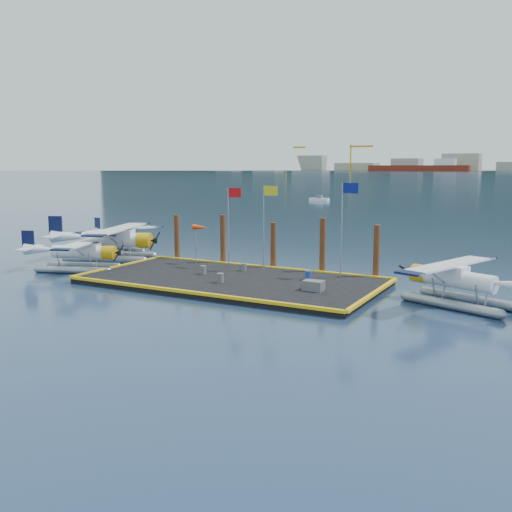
{
  "coord_description": "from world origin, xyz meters",
  "views": [
    {
      "loc": [
        19.68,
        -32.98,
        8.02
      ],
      "look_at": [
        0.83,
        2.0,
        1.73
      ],
      "focal_mm": 40.0,
      "sensor_mm": 36.0,
      "label": 1
    }
  ],
  "objects_px": {
    "crate": "(313,286)",
    "piling_2": "(273,247)",
    "seaplane_b": "(115,242)",
    "seaplane_d": "(455,282)",
    "piling_0": "(177,239)",
    "seaplane_a": "(82,254)",
    "drum_4": "(308,275)",
    "drum_5": "(244,267)",
    "drum_0": "(203,270)",
    "flagpole_blue": "(345,216)",
    "flagpole_yellow": "(266,215)",
    "piling_1": "(223,241)",
    "windsock": "(201,228)",
    "seaplane_c": "(120,239)",
    "piling_3": "(323,248)",
    "piling_4": "(376,254)",
    "drum_3": "(220,278)",
    "flagpole_red": "(231,215)"
  },
  "relations": [
    {
      "from": "crate",
      "to": "piling_2",
      "type": "relative_size",
      "value": 0.33
    },
    {
      "from": "seaplane_b",
      "to": "seaplane_d",
      "type": "distance_m",
      "value": 28.24
    },
    {
      "from": "seaplane_d",
      "to": "crate",
      "type": "xyz_separation_m",
      "value": [
        -8.02,
        -1.85,
        -0.69
      ]
    },
    {
      "from": "piling_0",
      "to": "seaplane_a",
      "type": "bearing_deg",
      "value": -120.91
    },
    {
      "from": "drum_4",
      "to": "drum_5",
      "type": "relative_size",
      "value": 1.14
    },
    {
      "from": "piling_0",
      "to": "piling_2",
      "type": "height_order",
      "value": "piling_0"
    },
    {
      "from": "crate",
      "to": "piling_0",
      "type": "height_order",
      "value": "piling_0"
    },
    {
      "from": "seaplane_d",
      "to": "drum_0",
      "type": "bearing_deg",
      "value": 111.68
    },
    {
      "from": "flagpole_blue",
      "to": "flagpole_yellow",
      "type": "bearing_deg",
      "value": 180.0
    },
    {
      "from": "drum_0",
      "to": "piling_1",
      "type": "height_order",
      "value": "piling_1"
    },
    {
      "from": "seaplane_b",
      "to": "windsock",
      "type": "bearing_deg",
      "value": 72.99
    },
    {
      "from": "drum_4",
      "to": "crate",
      "type": "distance_m",
      "value": 3.29
    },
    {
      "from": "drum_0",
      "to": "windsock",
      "type": "xyz_separation_m",
      "value": [
        -2.46,
        3.44,
        2.53
      ]
    },
    {
      "from": "seaplane_a",
      "to": "seaplane_c",
      "type": "height_order",
      "value": "seaplane_a"
    },
    {
      "from": "piling_3",
      "to": "piling_2",
      "type": "bearing_deg",
      "value": 180.0
    },
    {
      "from": "seaplane_a",
      "to": "windsock",
      "type": "relative_size",
      "value": 2.75
    },
    {
      "from": "piling_0",
      "to": "piling_4",
      "type": "xyz_separation_m",
      "value": [
        17.0,
        0.0,
        0.0
      ]
    },
    {
      "from": "windsock",
      "to": "piling_3",
      "type": "bearing_deg",
      "value": 9.53
    },
    {
      "from": "drum_0",
      "to": "drum_5",
      "type": "xyz_separation_m",
      "value": [
        1.95,
        2.42,
        -0.02
      ]
    },
    {
      "from": "drum_3",
      "to": "drum_5",
      "type": "xyz_separation_m",
      "value": [
        -0.74,
        4.45,
        -0.05
      ]
    },
    {
      "from": "seaplane_b",
      "to": "piling_2",
      "type": "relative_size",
      "value": 2.76
    },
    {
      "from": "seaplane_a",
      "to": "piling_0",
      "type": "height_order",
      "value": "piling_0"
    },
    {
      "from": "drum_0",
      "to": "drum_5",
      "type": "relative_size",
      "value": 1.08
    },
    {
      "from": "seaplane_a",
      "to": "crate",
      "type": "bearing_deg",
      "value": 70.89
    },
    {
      "from": "seaplane_d",
      "to": "flagpole_blue",
      "type": "bearing_deg",
      "value": 89.42
    },
    {
      "from": "flagpole_blue",
      "to": "piling_1",
      "type": "bearing_deg",
      "value": 171.49
    },
    {
      "from": "seaplane_b",
      "to": "seaplane_d",
      "type": "relative_size",
      "value": 1.18
    },
    {
      "from": "seaplane_a",
      "to": "piling_3",
      "type": "relative_size",
      "value": 1.99
    },
    {
      "from": "seaplane_a",
      "to": "drum_0",
      "type": "distance_m",
      "value": 10.13
    },
    {
      "from": "seaplane_a",
      "to": "windsock",
      "type": "height_order",
      "value": "windsock"
    },
    {
      "from": "piling_2",
      "to": "drum_5",
      "type": "bearing_deg",
      "value": -112.96
    },
    {
      "from": "flagpole_blue",
      "to": "piling_1",
      "type": "relative_size",
      "value": 1.55
    },
    {
      "from": "seaplane_d",
      "to": "flagpole_red",
      "type": "bearing_deg",
      "value": 100.06
    },
    {
      "from": "seaplane_b",
      "to": "piling_0",
      "type": "relative_size",
      "value": 2.63
    },
    {
      "from": "drum_0",
      "to": "piling_2",
      "type": "bearing_deg",
      "value": 58.72
    },
    {
      "from": "seaplane_c",
      "to": "drum_3",
      "type": "relative_size",
      "value": 13.09
    },
    {
      "from": "piling_3",
      "to": "seaplane_a",
      "type": "bearing_deg",
      "value": -158.42
    },
    {
      "from": "piling_2",
      "to": "piling_3",
      "type": "height_order",
      "value": "piling_3"
    },
    {
      "from": "crate",
      "to": "piling_4",
      "type": "height_order",
      "value": "piling_4"
    },
    {
      "from": "seaplane_c",
      "to": "drum_3",
      "type": "distance_m",
      "value": 18.97
    },
    {
      "from": "seaplane_a",
      "to": "drum_3",
      "type": "height_order",
      "value": "seaplane_a"
    },
    {
      "from": "crate",
      "to": "windsock",
      "type": "distance_m",
      "value": 12.68
    },
    {
      "from": "seaplane_d",
      "to": "piling_3",
      "type": "bearing_deg",
      "value": 85.59
    },
    {
      "from": "drum_3",
      "to": "windsock",
      "type": "height_order",
      "value": "windsock"
    },
    {
      "from": "flagpole_blue",
      "to": "piling_3",
      "type": "distance_m",
      "value": 3.72
    },
    {
      "from": "flagpole_red",
      "to": "flagpole_yellow",
      "type": "height_order",
      "value": "flagpole_yellow"
    },
    {
      "from": "drum_5",
      "to": "piling_0",
      "type": "distance_m",
      "value": 8.42
    },
    {
      "from": "drum_5",
      "to": "piling_3",
      "type": "relative_size",
      "value": 0.13
    },
    {
      "from": "drum_5",
      "to": "piling_3",
      "type": "bearing_deg",
      "value": 27.13
    },
    {
      "from": "drum_3",
      "to": "piling_4",
      "type": "distance_m",
      "value": 11.03
    }
  ]
}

